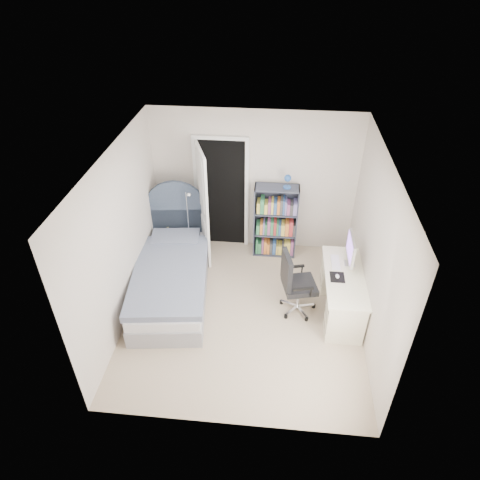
# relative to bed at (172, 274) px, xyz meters

# --- Properties ---
(room_shell) EXTENTS (3.50, 3.70, 2.60)m
(room_shell) POSITION_rel_bed_xyz_m (1.16, -0.42, 0.93)
(room_shell) COLOR tan
(room_shell) RESTS_ON ground
(door) EXTENTS (0.92, 0.79, 2.06)m
(door) POSITION_rel_bed_xyz_m (0.44, 1.11, 0.72)
(door) COLOR black
(door) RESTS_ON ground
(bed) EXTENTS (1.32, 2.38, 1.40)m
(bed) POSITION_rel_bed_xyz_m (0.00, 0.00, 0.00)
(bed) COLOR gray
(bed) RESTS_ON ground
(nightstand) EXTENTS (0.36, 0.36, 0.54)m
(nightstand) POSITION_rel_bed_xyz_m (-0.29, 1.06, 0.03)
(nightstand) COLOR tan
(nightstand) RESTS_ON ground
(floor_lamp) EXTENTS (0.18, 0.18, 1.29)m
(floor_lamp) POSITION_rel_bed_xyz_m (0.12, 0.89, 0.21)
(floor_lamp) COLOR silver
(floor_lamp) RESTS_ON ground
(bookcase) EXTENTS (0.73, 0.31, 1.55)m
(bookcase) POSITION_rel_bed_xyz_m (1.57, 1.15, 0.28)
(bookcase) COLOR #383C4C
(bookcase) RESTS_ON ground
(desk) EXTENTS (0.56, 1.40, 1.14)m
(desk) POSITION_rel_bed_xyz_m (2.59, -0.21, 0.06)
(desk) COLOR #EFE7C8
(desk) RESTS_ON ground
(office_chair) EXTENTS (0.57, 0.59, 1.05)m
(office_chair) POSITION_rel_bed_xyz_m (1.87, -0.28, 0.26)
(office_chair) COLOR silver
(office_chair) RESTS_ON ground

